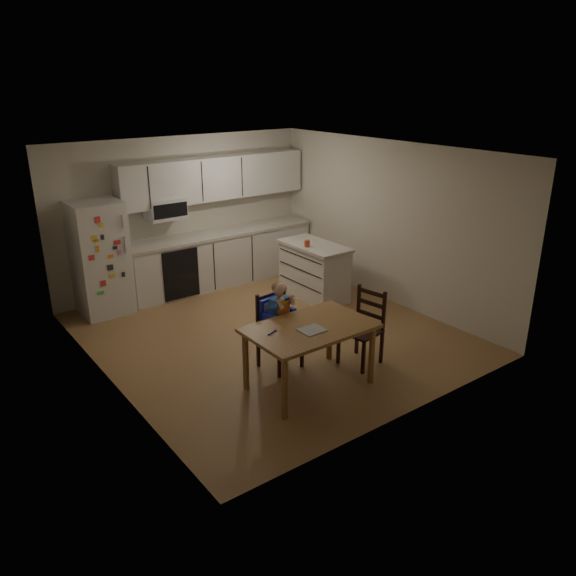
# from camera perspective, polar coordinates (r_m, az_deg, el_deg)

# --- Properties ---
(room) EXTENTS (4.52, 5.01, 2.51)m
(room) POSITION_cam_1_polar(r_m,az_deg,el_deg) (7.81, -3.97, 4.88)
(room) COLOR #997444
(room) RESTS_ON ground
(refrigerator) EXTENTS (0.72, 0.70, 1.70)m
(refrigerator) POSITION_cam_1_polar(r_m,az_deg,el_deg) (8.76, -18.53, 2.87)
(refrigerator) COLOR silver
(refrigerator) RESTS_ON ground
(kitchen_run) EXTENTS (3.37, 0.62, 2.15)m
(kitchen_run) POSITION_cam_1_polar(r_m,az_deg,el_deg) (9.61, -7.13, 5.50)
(kitchen_run) COLOR silver
(kitchen_run) RESTS_ON ground
(kitchen_island) EXTENTS (0.63, 1.21, 0.89)m
(kitchen_island) POSITION_cam_1_polar(r_m,az_deg,el_deg) (9.02, 2.68, 1.77)
(kitchen_island) COLOR silver
(kitchen_island) RESTS_ON ground
(red_cup) EXTENTS (0.09, 0.09, 0.11)m
(red_cup) POSITION_cam_1_polar(r_m,az_deg,el_deg) (8.73, 1.95, 4.55)
(red_cup) COLOR #BD3E23
(red_cup) RESTS_ON kitchen_island
(dining_table) EXTENTS (1.41, 0.91, 0.75)m
(dining_table) POSITION_cam_1_polar(r_m,az_deg,el_deg) (6.33, 2.21, -4.74)
(dining_table) COLOR brown
(dining_table) RESTS_ON ground
(napkin) EXTENTS (0.27, 0.23, 0.01)m
(napkin) POSITION_cam_1_polar(r_m,az_deg,el_deg) (6.18, 2.45, -4.28)
(napkin) COLOR #A1A1A5
(napkin) RESTS_ON dining_table
(toddler_spoon) EXTENTS (0.12, 0.06, 0.02)m
(toddler_spoon) POSITION_cam_1_polar(r_m,az_deg,el_deg) (6.11, -1.69, -4.57)
(toddler_spoon) COLOR #1522C3
(toddler_spoon) RESTS_ON dining_table
(chair_booster) EXTENTS (0.47, 0.47, 1.12)m
(chair_booster) POSITION_cam_1_polar(r_m,az_deg,el_deg) (6.76, -1.09, -2.80)
(chair_booster) COLOR black
(chair_booster) RESTS_ON ground
(chair_side) EXTENTS (0.49, 0.49, 0.95)m
(chair_side) POSITION_cam_1_polar(r_m,az_deg,el_deg) (7.00, 7.91, -3.40)
(chair_side) COLOR black
(chair_side) RESTS_ON ground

